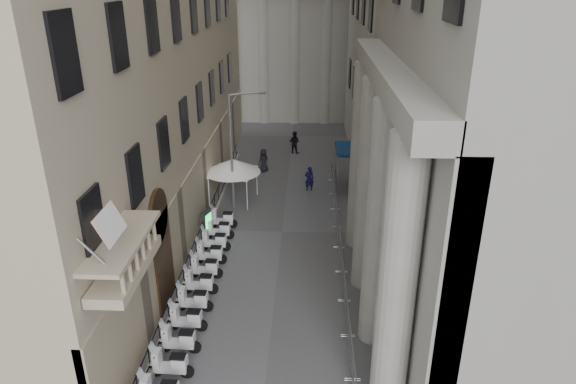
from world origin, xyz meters
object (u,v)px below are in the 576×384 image
street_lamp (235,142)px  pedestrian_a (309,179)px  security_tent (230,165)px  info_kiosk (207,225)px  pedestrian_b (294,142)px

street_lamp → pedestrian_a: bearing=6.6°
security_tent → info_kiosk: security_tent is taller
security_tent → street_lamp: size_ratio=0.49×
pedestrian_b → info_kiosk: bearing=93.8°
info_kiosk → pedestrian_b: 16.05m
security_tent → info_kiosk: 5.82m
pedestrian_a → info_kiosk: bearing=40.0°
security_tent → pedestrian_a: (5.16, 1.75, -1.58)m
street_lamp → pedestrian_b: (3.35, 10.88, -3.40)m
security_tent → pedestrian_b: 10.69m
security_tent → pedestrian_b: security_tent is taller
security_tent → street_lamp: (0.53, -1.04, 1.88)m
street_lamp → pedestrian_a: 6.42m
info_kiosk → pedestrian_a: (5.76, 7.32, -0.01)m
info_kiosk → pedestrian_a: size_ratio=1.00×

